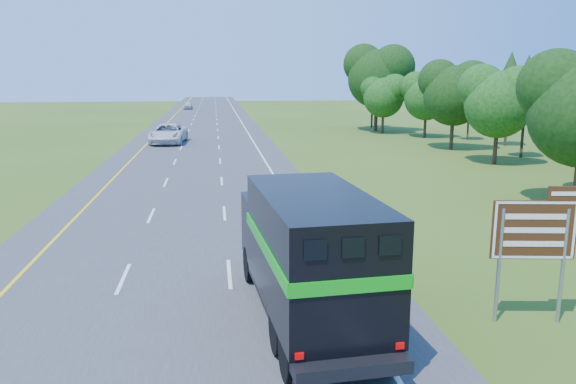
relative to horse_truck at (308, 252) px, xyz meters
name	(u,v)px	position (x,y,z in m)	size (l,w,h in m)	color
road	(201,144)	(-3.95, 43.21, -2.09)	(15.00, 260.00, 0.04)	#38383A
lane_markings	(201,144)	(-3.95, 43.21, -2.06)	(11.15, 260.00, 0.01)	yellow
tree_wall_right	(559,89)	(22.05, 23.21, 3.89)	(16.00, 100.00, 12.00)	#0E340E
horse_truck	(308,252)	(0.00, 0.00, 0.00)	(3.34, 8.91, 3.87)	black
white_suv	(168,134)	(-7.27, 44.38, -1.07)	(3.31, 7.17, 1.99)	silver
far_car	(188,106)	(-7.88, 105.20, -1.34)	(1.73, 4.30, 1.46)	#B8B8BF
exit_sign	(535,235)	(6.25, -0.80, 0.47)	(2.33, 0.42, 3.97)	gray
delineator	(359,202)	(4.76, 12.66, -1.55)	(0.09, 0.05, 1.04)	#DC450B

